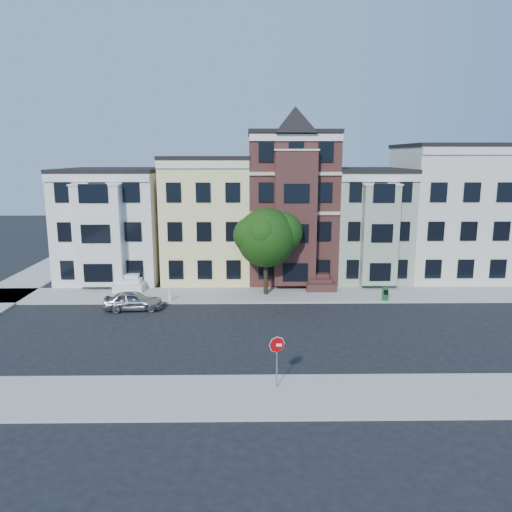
{
  "coord_description": "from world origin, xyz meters",
  "views": [
    {
      "loc": [
        -3.52,
        -28.02,
        10.33
      ],
      "look_at": [
        -3.1,
        2.38,
        4.2
      ],
      "focal_mm": 35.0,
      "sensor_mm": 36.0,
      "label": 1
    }
  ],
  "objects_px": {
    "fire_hydrant": "(170,296)",
    "stop_sign": "(277,359)",
    "parked_car": "(133,301)",
    "street_tree": "(266,242)",
    "newspaper_box": "(385,293)"
  },
  "relations": [
    {
      "from": "parked_car",
      "to": "street_tree",
      "type": "bearing_deg",
      "value": -74.51
    },
    {
      "from": "stop_sign",
      "to": "fire_hydrant",
      "type": "bearing_deg",
      "value": 121.03
    },
    {
      "from": "street_tree",
      "to": "parked_car",
      "type": "relative_size",
      "value": 2.05
    },
    {
      "from": "street_tree",
      "to": "newspaper_box",
      "type": "relative_size",
      "value": 8.07
    },
    {
      "from": "parked_car",
      "to": "stop_sign",
      "type": "xyz_separation_m",
      "value": [
        9.1,
        -12.03,
        0.84
      ]
    },
    {
      "from": "parked_car",
      "to": "fire_hydrant",
      "type": "height_order",
      "value": "parked_car"
    },
    {
      "from": "fire_hydrant",
      "to": "stop_sign",
      "type": "height_order",
      "value": "stop_sign"
    },
    {
      "from": "parked_car",
      "to": "stop_sign",
      "type": "relative_size",
      "value": 1.44
    },
    {
      "from": "street_tree",
      "to": "stop_sign",
      "type": "height_order",
      "value": "street_tree"
    },
    {
      "from": "parked_car",
      "to": "fire_hydrant",
      "type": "distance_m",
      "value": 2.81
    },
    {
      "from": "street_tree",
      "to": "fire_hydrant",
      "type": "height_order",
      "value": "street_tree"
    },
    {
      "from": "street_tree",
      "to": "newspaper_box",
      "type": "distance_m",
      "value": 9.35
    },
    {
      "from": "newspaper_box",
      "to": "parked_car",
      "type": "bearing_deg",
      "value": -161.05
    },
    {
      "from": "newspaper_box",
      "to": "stop_sign",
      "type": "xyz_separation_m",
      "value": [
        -8.53,
        -13.64,
        0.86
      ]
    },
    {
      "from": "fire_hydrant",
      "to": "stop_sign",
      "type": "distance_m",
      "value": 15.4
    }
  ]
}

